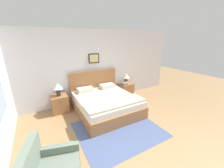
% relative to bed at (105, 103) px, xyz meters
% --- Properties ---
extents(ground_plane, '(16.00, 16.00, 0.00)m').
position_rel_bed_xyz_m(ground_plane, '(-0.07, -2.15, -0.30)').
color(ground_plane, '#99754C').
extents(wall_back, '(7.30, 0.09, 2.60)m').
position_rel_bed_xyz_m(wall_back, '(-0.07, 1.06, 1.00)').
color(wall_back, silver).
rests_on(wall_back, ground_plane).
extents(area_rug_main, '(2.08, 1.80, 0.01)m').
position_rel_bed_xyz_m(area_rug_main, '(-0.15, -1.04, -0.29)').
color(area_rug_main, '#47567F').
rests_on(area_rug_main, ground_plane).
extents(bed, '(1.79, 1.99, 1.18)m').
position_rel_bed_xyz_m(bed, '(0.00, 0.00, 0.00)').
color(bed, '#936038').
rests_on(bed, ground_plane).
extents(nightstand_near_window, '(0.50, 0.53, 0.56)m').
position_rel_bed_xyz_m(nightstand_near_window, '(-1.30, 0.72, -0.02)').
color(nightstand_near_window, '#936038').
rests_on(nightstand_near_window, ground_plane).
extents(nightstand_by_door, '(0.50, 0.53, 0.56)m').
position_rel_bed_xyz_m(nightstand_by_door, '(1.30, 0.72, -0.02)').
color(nightstand_by_door, '#936038').
rests_on(nightstand_by_door, ground_plane).
extents(table_lamp_near_window, '(0.29, 0.29, 0.42)m').
position_rel_bed_xyz_m(table_lamp_near_window, '(-1.30, 0.71, 0.54)').
color(table_lamp_near_window, '#2D2823').
rests_on(table_lamp_near_window, nightstand_near_window).
extents(table_lamp_by_door, '(0.29, 0.29, 0.42)m').
position_rel_bed_xyz_m(table_lamp_by_door, '(1.28, 0.71, 0.54)').
color(table_lamp_by_door, '#2D2823').
rests_on(table_lamp_by_door, nightstand_by_door).
extents(book_thick_bottom, '(0.22, 0.25, 0.04)m').
position_rel_bed_xyz_m(book_thick_bottom, '(1.19, 0.67, 0.28)').
color(book_thick_bottom, '#335693').
rests_on(book_thick_bottom, nightstand_by_door).
extents(book_hardcover_middle, '(0.19, 0.24, 0.03)m').
position_rel_bed_xyz_m(book_hardcover_middle, '(1.19, 0.67, 0.32)').
color(book_hardcover_middle, silver).
rests_on(book_hardcover_middle, book_thick_bottom).
extents(book_novel_upper, '(0.20, 0.23, 0.03)m').
position_rel_bed_xyz_m(book_novel_upper, '(1.19, 0.67, 0.35)').
color(book_novel_upper, beige).
rests_on(book_novel_upper, book_hardcover_middle).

